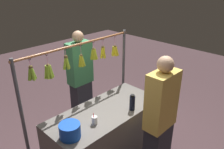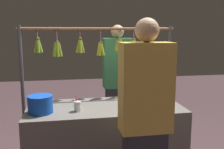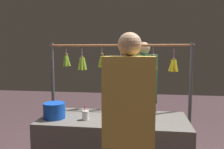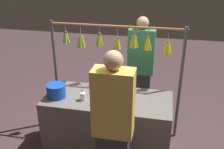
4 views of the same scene
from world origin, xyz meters
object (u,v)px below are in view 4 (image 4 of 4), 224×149
(blue_bucket, at_px, (56,91))
(drink_cup, at_px, (83,96))
(customer_person, at_px, (113,131))
(water_bottle, at_px, (126,102))
(vendor_person, at_px, (140,71))

(blue_bucket, relative_size, drink_cup, 1.59)
(customer_person, bearing_deg, water_bottle, -96.09)
(blue_bucket, bearing_deg, drink_cup, 178.89)
(drink_cup, distance_m, vendor_person, 1.24)
(water_bottle, distance_m, customer_person, 0.49)
(water_bottle, relative_size, blue_bucket, 0.94)
(water_bottle, xyz_separation_m, vendor_person, (-0.05, -1.20, -0.09))
(blue_bucket, xyz_separation_m, drink_cup, (-0.37, 0.01, -0.04))
(drink_cup, distance_m, customer_person, 0.81)
(blue_bucket, height_order, customer_person, customer_person)
(drink_cup, bearing_deg, vendor_person, -120.54)
(water_bottle, height_order, vendor_person, vendor_person)
(water_bottle, distance_m, drink_cup, 0.60)
(water_bottle, relative_size, drink_cup, 1.49)
(drink_cup, bearing_deg, blue_bucket, -1.11)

